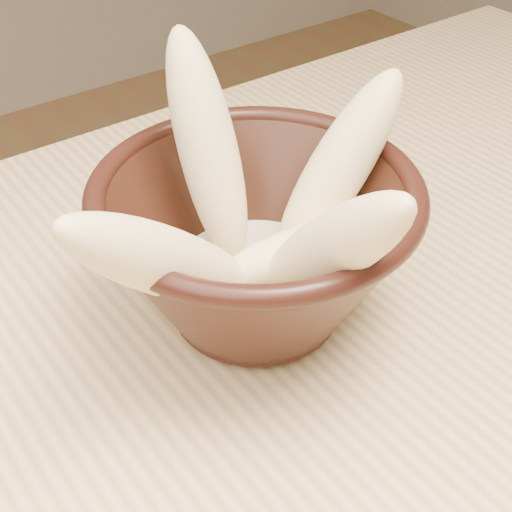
{
  "coord_description": "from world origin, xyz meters",
  "views": [
    {
      "loc": [
        -0.29,
        -0.23,
        1.11
      ],
      "look_at": [
        -0.07,
        0.07,
        0.81
      ],
      "focal_mm": 50.0,
      "sensor_mm": 36.0,
      "label": 1
    }
  ],
  "objects": [
    {
      "name": "bowl",
      "position": [
        -0.07,
        0.07,
        0.82
      ],
      "size": [
        0.22,
        0.22,
        0.12
      ],
      "rotation": [
        0.0,
        0.0,
        -0.21
      ],
      "color": "black",
      "rests_on": "table"
    },
    {
      "name": "milk_puddle",
      "position": [
        -0.07,
        0.07,
        0.79
      ],
      "size": [
        0.12,
        0.12,
        0.02
      ],
      "primitive_type": "cylinder",
      "color": "beige",
      "rests_on": "bowl"
    },
    {
      "name": "table",
      "position": [
        0.0,
        0.0,
        0.67
      ],
      "size": [
        1.2,
        0.8,
        0.75
      ],
      "color": "#E4BA7D",
      "rests_on": "ground"
    },
    {
      "name": "banana_upright",
      "position": [
        -0.07,
        0.12,
        0.87
      ],
      "size": [
        0.05,
        0.1,
        0.17
      ],
      "primitive_type": "ellipsoid",
      "rotation": [
        0.4,
        0.0,
        3.09
      ],
      "color": "#DDBF82",
      "rests_on": "bowl"
    },
    {
      "name": "banana_right",
      "position": [
        -0.0,
        0.07,
        0.86
      ],
      "size": [
        0.12,
        0.05,
        0.15
      ],
      "primitive_type": "ellipsoid",
      "rotation": [
        0.61,
        0.0,
        1.49
      ],
      "color": "#DDBF82",
      "rests_on": "bowl"
    },
    {
      "name": "banana_front",
      "position": [
        -0.07,
        0.0,
        0.86
      ],
      "size": [
        0.04,
        0.14,
        0.15
      ],
      "primitive_type": "ellipsoid",
      "rotation": [
        0.71,
        0.0,
        -0.02
      ],
      "color": "#DDBF82",
      "rests_on": "bowl"
    },
    {
      "name": "banana_across",
      "position": [
        -0.04,
        0.04,
        0.82
      ],
      "size": [
        0.16,
        0.09,
        0.06
      ],
      "primitive_type": "ellipsoid",
      "rotation": [
        1.47,
        0.0,
        1.25
      ],
      "color": "#DDBF82",
      "rests_on": "bowl"
    },
    {
      "name": "banana_left",
      "position": [
        -0.14,
        0.05,
        0.85
      ],
      "size": [
        0.16,
        0.06,
        0.15
      ],
      "primitive_type": "ellipsoid",
      "rotation": [
        0.82,
        0.0,
        -1.42
      ],
      "color": "#DDBF82",
      "rests_on": "bowl"
    }
  ]
}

